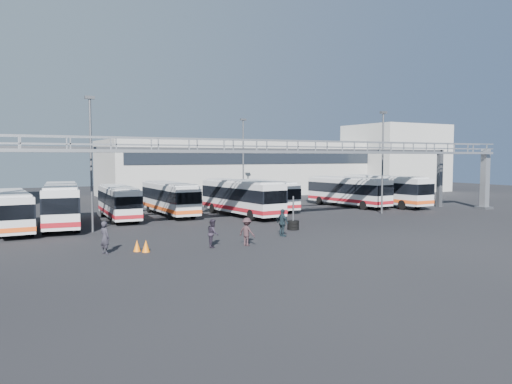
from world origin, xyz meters
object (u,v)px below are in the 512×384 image
bus_7 (348,190)px  pedestrian_b (213,233)px  light_pole_back (243,157)px  light_pole_left (91,156)px  bus_1 (61,203)px  pedestrian_d (283,223)px  bus_8 (386,189)px  tire_stack (293,224)px  light_pole_mid (383,157)px  bus_0 (12,210)px  cone_left (146,246)px  pedestrian_c (247,232)px  bus_5 (266,194)px  bus_2 (119,201)px  cone_right (137,246)px  pedestrian_a (105,238)px  bus_3 (170,197)px  bus_4 (241,196)px

bus_7 → pedestrian_b: size_ratio=6.33×
light_pole_back → light_pole_left: bearing=-145.0°
light_pole_left → bus_1: size_ratio=0.87×
bus_7 → pedestrian_d: bus_7 is taller
bus_8 → tire_stack: (-19.53, -10.67, -1.51)m
light_pole_left → bus_7: light_pole_left is taller
light_pole_mid → bus_0: bearing=173.1°
bus_1 → cone_left: size_ratio=15.94×
light_pole_left → pedestrian_c: bearing=-55.0°
bus_5 → tire_stack: bus_5 is taller
bus_2 → bus_5: bearing=6.9°
pedestrian_d → cone_right: 10.69m
bus_7 → cone_right: (-28.60, -15.45, -1.52)m
bus_0 → bus_2: bus_0 is taller
cone_left → cone_right: size_ratio=1.06×
pedestrian_a → cone_left: bearing=-129.1°
bus_2 → bus_7: (25.93, -0.52, 0.18)m
bus_2 → bus_7: bearing=2.6°
cone_right → pedestrian_b: bearing=-11.3°
bus_2 → bus_3: bus_3 is taller
bus_0 → pedestrian_c: bus_0 is taller
pedestrian_a → cone_right: 1.96m
bus_0 → bus_2: (8.86, 3.61, -0.02)m
bus_5 → pedestrian_c: bus_5 is taller
pedestrian_c → pedestrian_d: size_ratio=0.91×
light_pole_mid → bus_5: light_pole_mid is taller
bus_5 → bus_7: bearing=-5.8°
light_pole_mid → cone_right: (-27.14, -8.33, -5.38)m
bus_4 → pedestrian_a: 20.15m
bus_3 → pedestrian_b: (-3.24, -17.84, -0.88)m
bus_4 → tire_stack: 10.06m
bus_0 → tire_stack: bearing=-26.9°
bus_8 → cone_left: (-32.24, -14.18, -1.58)m
light_pole_left → tire_stack: size_ratio=3.88×
pedestrian_b → pedestrian_c: bearing=-82.1°
bus_1 → cone_right: 13.67m
pedestrian_c → tire_stack: 7.85m
tire_stack → light_pole_left: bearing=155.8°
light_pole_left → bus_4: size_ratio=0.89×
cone_right → tire_stack: 13.47m
pedestrian_a → pedestrian_b: size_ratio=1.08×
bus_2 → pedestrian_a: size_ratio=5.27×
tire_stack → bus_7: bearing=38.7°
light_pole_back → pedestrian_a: 31.65m
pedestrian_d → bus_2: bearing=19.8°
bus_8 → bus_5: bearing=164.9°
bus_0 → cone_right: bus_0 is taller
bus_1 → bus_4: (16.20, -0.36, -0.02)m
light_pole_left → bus_3: bearing=41.2°
bus_8 → light_pole_left: bearing=-175.1°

